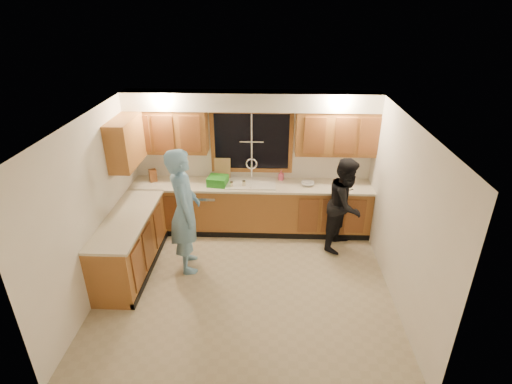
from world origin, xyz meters
TOP-DOWN VIEW (x-y plane):
  - floor at (0.00, 0.00)m, footprint 4.20×4.20m
  - ceiling at (0.00, 0.00)m, footprint 4.20×4.20m
  - wall_back at (0.00, 1.90)m, footprint 4.20×0.00m
  - wall_left at (-2.10, 0.00)m, footprint 0.00×3.80m
  - wall_right at (2.10, 0.00)m, footprint 0.00×3.80m
  - base_cabinets_back at (0.00, 1.60)m, footprint 4.20×0.60m
  - base_cabinets_left at (-1.80, 0.35)m, footprint 0.60×1.90m
  - countertop_back at (0.00, 1.58)m, footprint 4.20×0.63m
  - countertop_left at (-1.79, 0.35)m, footprint 0.63×1.90m
  - upper_cabinets_left at (-1.43, 1.73)m, footprint 1.35×0.33m
  - upper_cabinets_right at (1.43, 1.73)m, footprint 1.35×0.33m
  - upper_cabinets_return at (-1.94, 1.12)m, footprint 0.33×0.90m
  - soffit at (0.00, 1.72)m, footprint 4.20×0.35m
  - window_frame at (0.00, 1.89)m, footprint 1.44×0.03m
  - sink at (0.00, 1.60)m, footprint 0.86×0.52m
  - dishwasher at (-0.85, 1.59)m, footprint 0.60×0.56m
  - stove at (-1.80, -0.22)m, footprint 0.58×0.75m
  - man at (-0.94, 0.45)m, footprint 0.64×0.82m
  - woman at (1.58, 1.12)m, footprint 0.91×0.97m
  - knife_block at (-1.74, 1.65)m, footprint 0.16×0.15m
  - cutting_board at (-0.52, 1.82)m, footprint 0.29×0.10m
  - dish_crate at (-0.58, 1.55)m, footprint 0.37×0.35m
  - soap_bottle at (0.53, 1.80)m, footprint 0.10×0.10m
  - bowl at (0.99, 1.59)m, footprint 0.24×0.24m
  - can_left at (-0.33, 1.44)m, footprint 0.07×0.07m
  - can_right at (-0.12, 1.48)m, footprint 0.08×0.08m

SIDE VIEW (x-z plane):
  - floor at x=0.00m, z-range 0.00..0.00m
  - dishwasher at x=-0.85m, z-range 0.00..0.82m
  - base_cabinets_back at x=0.00m, z-range 0.00..0.88m
  - base_cabinets_left at x=-1.80m, z-range 0.00..0.88m
  - stove at x=-1.80m, z-range 0.00..0.90m
  - woman at x=1.58m, z-range 0.00..1.60m
  - sink at x=0.00m, z-range 0.58..1.15m
  - countertop_back at x=0.00m, z-range 0.88..0.92m
  - countertop_left at x=-1.79m, z-range 0.88..0.92m
  - bowl at x=0.99m, z-range 0.92..0.98m
  - can_left at x=-0.33m, z-range 0.92..1.03m
  - can_right at x=-0.12m, z-range 0.92..1.03m
  - man at x=-0.94m, z-range 0.00..1.97m
  - dish_crate at x=-0.58m, z-range 0.92..1.07m
  - soap_bottle at x=0.53m, z-range 0.92..1.10m
  - knife_block at x=-1.74m, z-range 0.92..1.14m
  - cutting_board at x=-0.52m, z-range 0.92..1.30m
  - wall_back at x=0.00m, z-range -0.85..3.35m
  - wall_left at x=-2.10m, z-range -0.65..3.15m
  - wall_right at x=2.10m, z-range -0.65..3.15m
  - window_frame at x=0.00m, z-range 1.03..2.17m
  - upper_cabinets_left at x=-1.43m, z-range 1.45..2.20m
  - upper_cabinets_right at x=1.43m, z-range 1.45..2.20m
  - upper_cabinets_return at x=-1.94m, z-range 1.45..2.20m
  - soffit at x=0.00m, z-range 2.20..2.50m
  - ceiling at x=0.00m, z-range 2.50..2.50m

